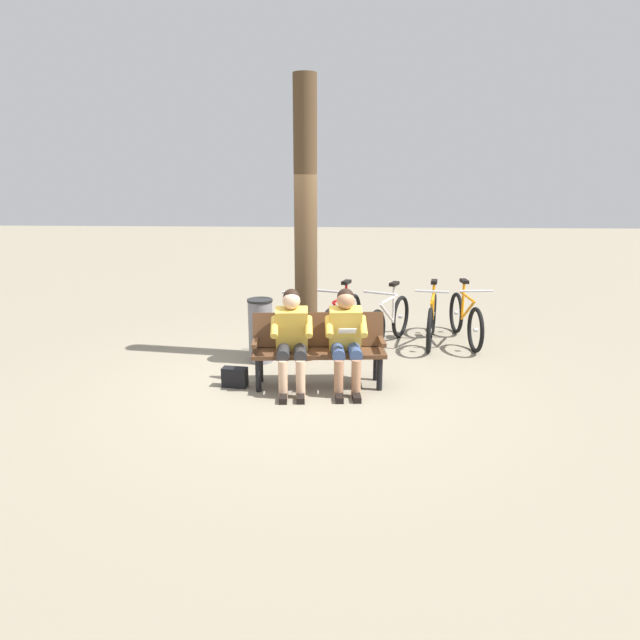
% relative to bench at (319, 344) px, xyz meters
% --- Properties ---
extents(ground_plane, '(40.00, 40.00, 0.00)m').
position_rel_bench_xyz_m(ground_plane, '(0.22, -0.06, -0.51)').
color(ground_plane, gray).
extents(bench, '(1.63, 0.61, 0.87)m').
position_rel_bench_xyz_m(bench, '(0.00, 0.00, 0.00)').
color(bench, '#51331E').
rests_on(bench, ground).
extents(person_reading, '(0.51, 0.79, 1.20)m').
position_rel_bench_xyz_m(person_reading, '(-0.33, 0.14, 0.16)').
color(person_reading, gold).
rests_on(person_reading, ground).
extents(person_companion, '(0.51, 0.79, 1.20)m').
position_rel_bench_xyz_m(person_companion, '(0.31, 0.19, 0.16)').
color(person_companion, gold).
rests_on(person_companion, ground).
extents(handbag, '(0.32, 0.18, 0.24)m').
position_rel_bench_xyz_m(handbag, '(1.01, 0.17, -0.39)').
color(handbag, black).
rests_on(handbag, ground).
extents(tree_trunk, '(0.31, 0.31, 3.73)m').
position_rel_bench_xyz_m(tree_trunk, '(0.22, -0.99, 1.36)').
color(tree_trunk, '#4C3823').
rests_on(tree_trunk, ground).
extents(litter_bin, '(0.34, 0.34, 0.87)m').
position_rel_bench_xyz_m(litter_bin, '(0.83, -0.80, -0.07)').
color(litter_bin, slate).
rests_on(litter_bin, ground).
extents(bicycle_orange, '(0.48, 1.68, 0.94)m').
position_rel_bench_xyz_m(bicycle_orange, '(-2.14, -1.88, -0.15)').
color(bicycle_orange, black).
rests_on(bicycle_orange, ground).
extents(bicycle_green, '(0.50, 1.66, 0.94)m').
position_rel_bench_xyz_m(bicycle_green, '(-1.62, -1.81, -0.15)').
color(bicycle_green, black).
rests_on(bicycle_green, ground).
extents(bicycle_black, '(0.77, 1.55, 0.94)m').
position_rel_bench_xyz_m(bicycle_black, '(-0.96, -1.63, -0.15)').
color(bicycle_black, black).
rests_on(bicycle_black, ground).
extents(bicycle_purple, '(0.68, 1.60, 0.94)m').
position_rel_bench_xyz_m(bicycle_purple, '(-0.26, -1.72, -0.15)').
color(bicycle_purple, black).
rests_on(bicycle_purple, ground).
extents(bicycle_blue, '(0.48, 1.68, 0.94)m').
position_rel_bench_xyz_m(bicycle_blue, '(0.33, -1.65, -0.15)').
color(bicycle_blue, black).
rests_on(bicycle_blue, ground).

